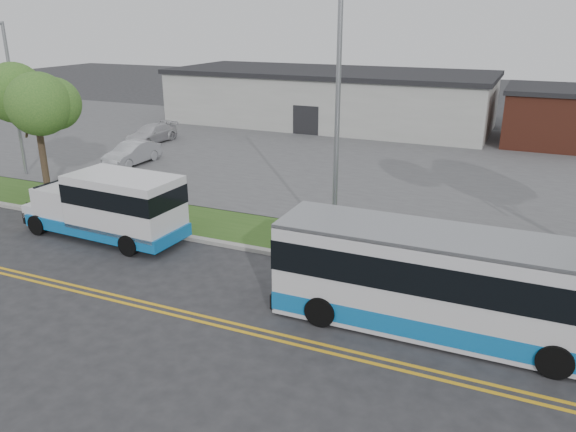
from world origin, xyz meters
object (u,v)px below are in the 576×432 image
at_px(streetlight_near, 337,109).
at_px(parked_car_b, 151,134).
at_px(shuttle_bus, 112,204).
at_px(pedestrian, 144,202).
at_px(streetlight_far, 12,94).
at_px(tree_west, 33,90).
at_px(parked_car_a, 132,153).
at_px(transit_bus, 462,286).

distance_m(streetlight_near, parked_car_b, 21.98).
distance_m(shuttle_bus, pedestrian, 2.03).
distance_m(streetlight_near, streetlight_far, 19.20).
bearing_deg(shuttle_bus, parked_car_b, 124.92).
bearing_deg(parked_car_b, tree_west, -73.71).
bearing_deg(parked_car_a, transit_bus, -29.41).
bearing_deg(transit_bus, parked_car_b, 143.46).
bearing_deg(pedestrian, shuttle_bus, 48.46).
height_order(streetlight_far, transit_bus, streetlight_far).
bearing_deg(shuttle_bus, streetlight_near, 21.16).
bearing_deg(pedestrian, parked_car_a, -90.65).
bearing_deg(streetlight_near, tree_west, 178.20).
bearing_deg(parked_car_a, tree_west, -90.28).
height_order(transit_bus, pedestrian, transit_bus).
distance_m(tree_west, parked_car_a, 7.76).
distance_m(pedestrian, parked_car_a, 10.20).
xyz_separation_m(pedestrian, parked_car_b, (-9.44, 13.06, -0.23)).
xyz_separation_m(tree_west, parked_car_b, (-2.64, 11.84, -4.40)).
relative_size(streetlight_near, pedestrian, 5.62).
xyz_separation_m(streetlight_near, transit_bus, (5.24, -4.53, -3.78)).
distance_m(parked_car_a, parked_car_b, 6.05).
height_order(shuttle_bus, parked_car_a, shuttle_bus).
distance_m(streetlight_far, parked_car_a, 6.92).
distance_m(transit_bus, parked_car_a, 23.22).
height_order(streetlight_near, pedestrian, streetlight_near).
height_order(streetlight_near, parked_car_a, streetlight_near).
height_order(pedestrian, parked_car_a, pedestrian).
height_order(shuttle_bus, transit_bus, transit_bus).
relative_size(streetlight_far, parked_car_b, 1.88).
height_order(streetlight_far, parked_car_a, streetlight_far).
xyz_separation_m(transit_bus, pedestrian, (-13.45, 3.78, -0.51)).
relative_size(shuttle_bus, parked_car_b, 1.66).
height_order(shuttle_bus, pedestrian, shuttle_bus).
xyz_separation_m(tree_west, pedestrian, (6.79, -1.22, -4.18)).
bearing_deg(transit_bus, streetlight_far, 163.23).
bearing_deg(transit_bus, shuttle_bus, 172.16).
distance_m(shuttle_bus, transit_bus, 13.55).
relative_size(shuttle_bus, pedestrian, 4.18).
distance_m(shuttle_bus, parked_car_a, 11.78).
distance_m(tree_west, parked_car_b, 12.91).
relative_size(streetlight_far, pedestrian, 4.74).
bearing_deg(parked_car_b, transit_bus, -32.64).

